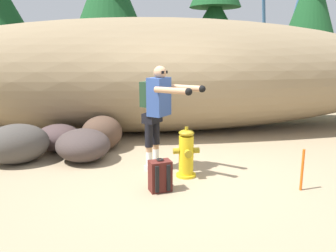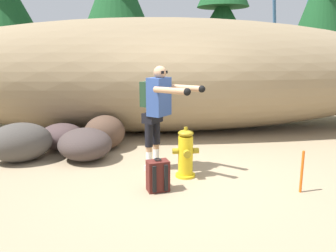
# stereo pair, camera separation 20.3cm
# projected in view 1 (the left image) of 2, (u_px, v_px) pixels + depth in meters

# --- Properties ---
(ground_plane) EXTENTS (56.00, 56.00, 0.04)m
(ground_plane) POSITION_uv_depth(u_px,v_px,m) (182.00, 175.00, 5.46)
(ground_plane) COLOR #998466
(dirt_embankment) EXTENTS (13.20, 3.20, 2.69)m
(dirt_embankment) POSITION_uv_depth(u_px,v_px,m) (161.00, 75.00, 8.21)
(dirt_embankment) COLOR #897556
(dirt_embankment) RESTS_ON ground_plane
(fire_hydrant) EXTENTS (0.41, 0.36, 0.80)m
(fire_hydrant) POSITION_uv_depth(u_px,v_px,m) (186.00, 154.00, 5.26)
(fire_hydrant) COLOR gold
(fire_hydrant) RESTS_ON ground_plane
(utility_worker) EXTENTS (1.00, 0.91, 1.70)m
(utility_worker) POSITION_uv_depth(u_px,v_px,m) (158.00, 106.00, 5.38)
(utility_worker) COLOR beige
(utility_worker) RESTS_ON ground_plane
(spare_backpack) EXTENTS (0.34, 0.33, 0.47)m
(spare_backpack) POSITION_uv_depth(u_px,v_px,m) (160.00, 176.00, 4.75)
(spare_backpack) COLOR #511E19
(spare_backpack) RESTS_ON ground_plane
(boulder_large) EXTENTS (1.31, 1.34, 0.57)m
(boulder_large) POSITION_uv_depth(u_px,v_px,m) (83.00, 145.00, 6.06)
(boulder_large) COLOR #3F3432
(boulder_large) RESTS_ON ground_plane
(boulder_mid) EXTENTS (1.09, 1.14, 0.68)m
(boulder_mid) POSITION_uv_depth(u_px,v_px,m) (102.00, 133.00, 6.71)
(boulder_mid) COLOR #4B3629
(boulder_mid) RESTS_ON ground_plane
(boulder_small) EXTENTS (1.33, 1.17, 0.69)m
(boulder_small) POSITION_uv_depth(u_px,v_px,m) (17.00, 144.00, 5.91)
(boulder_small) COLOR #443F3A
(boulder_small) RESTS_ON ground_plane
(boulder_outlier) EXTENTS (1.21, 1.23, 0.51)m
(boulder_outlier) POSITION_uv_depth(u_px,v_px,m) (58.00, 137.00, 6.71)
(boulder_outlier) COLOR #463635
(boulder_outlier) RESTS_ON ground_plane
(pine_tree_center) EXTENTS (2.65, 2.65, 5.27)m
(pine_tree_center) POSITION_uv_depth(u_px,v_px,m) (215.00, 18.00, 11.39)
(pine_tree_center) COLOR #47331E
(pine_tree_center) RESTS_ON ground_plane
(survey_stake) EXTENTS (0.04, 0.04, 0.60)m
(survey_stake) POSITION_uv_depth(u_px,v_px,m) (302.00, 170.00, 4.75)
(survey_stake) COLOR #E55914
(survey_stake) RESTS_ON ground_plane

